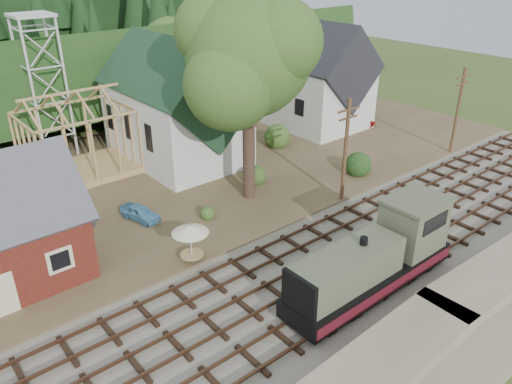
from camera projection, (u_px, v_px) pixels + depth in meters
ground at (329, 268)px, 29.85m from camera, size 140.00×140.00×0.00m
embankment at (459, 346)px, 24.00m from camera, size 64.00×5.00×1.60m
railroad_bed at (329, 267)px, 29.81m from camera, size 64.00×11.00×0.16m
village_flat at (171, 172)px, 42.17m from camera, size 64.00×26.00×0.30m
hillside at (65, 109)px, 58.75m from camera, size 70.00×28.96×12.74m
ridge at (22, 83)px, 69.75m from camera, size 80.00×20.00×12.00m
church at (177, 105)px, 42.24m from camera, size 8.40×15.17×13.00m
farmhouse at (314, 81)px, 51.10m from camera, size 8.40×10.80×10.60m
timber_frame at (78, 140)px, 40.09m from camera, size 8.20×6.20×6.99m
lattice_tower at (36, 44)px, 41.22m from camera, size 3.20×3.20×12.12m
big_tree at (249, 63)px, 33.50m from camera, size 10.90×8.40×14.70m
telegraph_pole_near at (345, 150)px, 35.56m from camera, size 2.20×0.28×8.00m
telegraph_pole_far at (458, 110)px, 44.17m from camera, size 2.20×0.28×8.00m
locomotive at (377, 259)px, 27.13m from camera, size 11.21×2.80×4.51m
car_blue at (140, 213)px, 34.29m from camera, size 2.03×3.35×1.07m
car_red at (353, 121)px, 51.94m from camera, size 5.14×3.99×1.30m
patio_set at (190, 231)px, 29.08m from camera, size 2.20×2.20×2.45m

